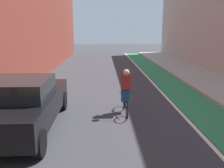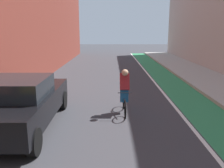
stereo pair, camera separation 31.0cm
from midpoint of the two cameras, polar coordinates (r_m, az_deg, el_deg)
ground_plane at (r=9.79m, az=0.01°, el=-4.09°), size 82.69×82.69×0.00m
bike_lane_paint at (r=12.21m, az=14.49°, el=-1.09°), size 1.60×37.59×0.00m
lane_divider_stripe at (r=11.99m, az=10.36°, el=-1.14°), size 0.12×37.59×0.00m
sidewalk_right at (r=13.02m, az=24.12°, el=-0.65°), size 2.93×37.59×0.14m
parked_sedan_black at (r=7.40m, az=-22.10°, el=-4.30°), size 2.03×4.49×1.53m
cyclist_trailing at (r=8.16m, az=2.18°, el=-1.40°), size 0.48×1.68×1.59m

